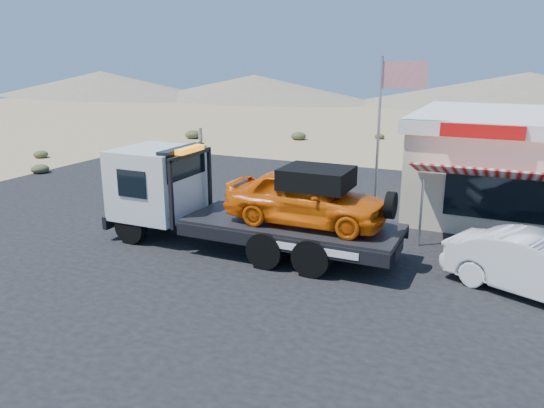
% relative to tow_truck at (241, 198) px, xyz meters
% --- Properties ---
extents(ground, '(120.00, 120.00, 0.00)m').
position_rel_tow_truck_xyz_m(ground, '(-1.31, -0.70, -1.70)').
color(ground, '#9D8459').
rests_on(ground, ground).
extents(asphalt_lot, '(32.00, 24.00, 0.02)m').
position_rel_tow_truck_xyz_m(asphalt_lot, '(0.69, 2.30, -1.69)').
color(asphalt_lot, black).
rests_on(asphalt_lot, ground).
extents(tow_truck, '(9.48, 2.81, 3.17)m').
position_rel_tow_truck_xyz_m(tow_truck, '(0.00, 0.00, 0.00)').
color(tow_truck, black).
rests_on(tow_truck, asphalt_lot).
extents(white_sedan, '(5.05, 3.33, 1.57)m').
position_rel_tow_truck_xyz_m(white_sedan, '(8.65, 0.01, -0.90)').
color(white_sedan, silver).
rests_on(white_sedan, asphalt_lot).
extents(flagpole, '(1.55, 0.10, 6.00)m').
position_rel_tow_truck_xyz_m(flagpole, '(3.62, 3.80, 2.06)').
color(flagpole, '#99999E').
rests_on(flagpole, asphalt_lot).
extents(desert_scrub, '(23.12, 36.41, 0.68)m').
position_rel_tow_truck_xyz_m(desert_scrub, '(-15.44, 8.71, -1.41)').
color(desert_scrub, '#383D21').
rests_on(desert_scrub, ground).
extents(distant_hills, '(126.00, 48.00, 4.20)m').
position_rel_tow_truck_xyz_m(distant_hills, '(-11.08, 54.44, 0.18)').
color(distant_hills, '#726B59').
rests_on(distant_hills, ground).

